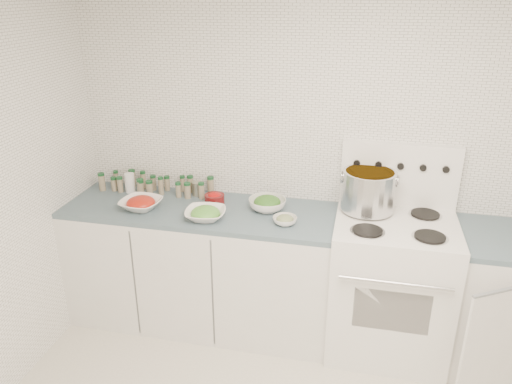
% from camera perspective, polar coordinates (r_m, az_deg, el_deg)
% --- Properties ---
extents(room_walls, '(3.54, 3.04, 2.52)m').
position_cam_1_polar(room_walls, '(1.91, 4.68, -0.47)').
color(room_walls, white).
rests_on(room_walls, ground).
extents(counter_left, '(1.85, 0.62, 0.90)m').
position_cam_1_polar(counter_left, '(3.63, -6.19, -8.31)').
color(counter_left, white).
rests_on(counter_left, ground).
extents(stove, '(0.76, 0.70, 1.36)m').
position_cam_1_polar(stove, '(3.45, 15.07, -9.89)').
color(stove, white).
rests_on(stove, ground).
extents(stock_pot, '(0.36, 0.34, 0.26)m').
position_cam_1_polar(stock_pot, '(3.30, 12.73, 0.35)').
color(stock_pot, silver).
rests_on(stock_pot, stove).
extents(bowl_tomato, '(0.30, 0.30, 0.09)m').
position_cam_1_polar(bowl_tomato, '(3.47, -13.02, -1.28)').
color(bowl_tomato, white).
rests_on(bowl_tomato, counter_left).
extents(bowl_snowpea, '(0.29, 0.29, 0.09)m').
position_cam_1_polar(bowl_snowpea, '(3.25, -5.80, -2.47)').
color(bowl_snowpea, white).
rests_on(bowl_snowpea, counter_left).
extents(bowl_broccoli, '(0.31, 0.31, 0.10)m').
position_cam_1_polar(bowl_broccoli, '(3.36, 1.30, -1.31)').
color(bowl_broccoli, white).
rests_on(bowl_broccoli, counter_left).
extents(bowl_zucchini, '(0.20, 0.20, 0.06)m').
position_cam_1_polar(bowl_zucchini, '(3.17, 3.32, -3.20)').
color(bowl_zucchini, white).
rests_on(bowl_zucchini, counter_left).
extents(bowl_pepper, '(0.14, 0.14, 0.08)m').
position_cam_1_polar(bowl_pepper, '(3.46, -4.76, -0.73)').
color(bowl_pepper, '#570F10').
rests_on(bowl_pepper, counter_left).
extents(salt_canister, '(0.09, 0.09, 0.14)m').
position_cam_1_polar(salt_canister, '(3.75, -14.23, 1.02)').
color(salt_canister, white).
rests_on(salt_canister, counter_left).
extents(tin_can, '(0.09, 0.09, 0.10)m').
position_cam_1_polar(tin_can, '(3.61, -6.72, 0.38)').
color(tin_can, gray).
rests_on(tin_can, counter_left).
extents(spice_cluster, '(0.85, 0.16, 0.14)m').
position_cam_1_polar(spice_cluster, '(3.71, -11.48, 0.86)').
color(spice_cluster, gray).
rests_on(spice_cluster, counter_left).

